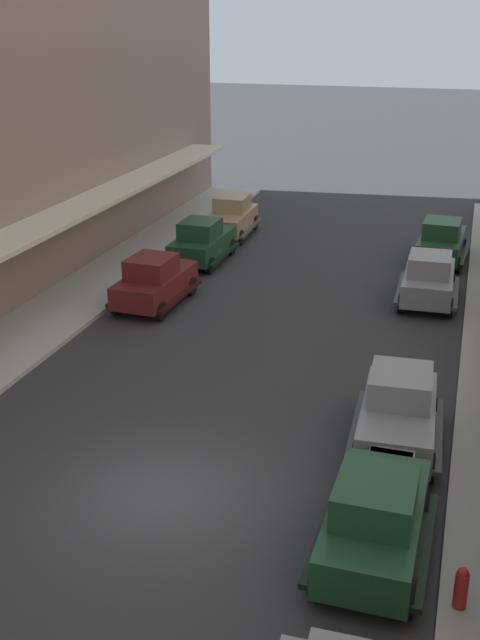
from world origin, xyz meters
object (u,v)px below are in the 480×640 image
at_px(parked_car_5, 429,277).
at_px(fire_hydrant, 461,587).
at_px(parked_car_1, 441,240).
at_px(parked_car_4, 155,280).
at_px(parked_car_2, 202,240).
at_px(parked_car_6, 231,216).
at_px(parked_car_3, 398,410).
at_px(parked_car_0, 375,516).

distance_m(parked_car_5, fire_hydrant, 15.95).
relative_size(parked_car_1, parked_car_4, 1.00).
height_order(parked_car_2, fire_hydrant, parked_car_2).
distance_m(parked_car_2, parked_car_6, 4.35).
xyz_separation_m(parked_car_3, parked_car_4, (-9.31, 7.30, 0.00)).
bearing_deg(parked_car_0, parked_car_1, 89.75).
bearing_deg(parked_car_3, parked_car_2, 126.74).
bearing_deg(parked_car_6, parked_car_1, -8.45).
bearing_deg(parked_car_0, parked_car_2, 119.07).
relative_size(parked_car_0, parked_car_4, 0.99).
xyz_separation_m(parked_car_3, parked_car_6, (-9.50, 16.93, 0.00)).
bearing_deg(parked_car_0, parked_car_5, 90.24).
bearing_deg(fire_hydrant, parked_car_1, 94.25).
xyz_separation_m(parked_car_1, fire_hydrant, (1.56, -20.95, -0.38)).
relative_size(parked_car_2, fire_hydrant, 5.21).
bearing_deg(parked_car_4, parked_car_2, 90.88).
bearing_deg(parked_car_3, parked_car_1, 89.57).
distance_m(parked_car_1, fire_hydrant, 21.02).
xyz_separation_m(parked_car_2, parked_car_6, (-0.11, 4.35, 0.00)).
xyz_separation_m(parked_car_1, parked_car_6, (-9.62, 1.43, 0.00)).
height_order(parked_car_1, parked_car_2, same).
xyz_separation_m(parked_car_0, parked_car_6, (-9.54, 21.30, 0.00)).
distance_m(parked_car_1, parked_car_6, 9.73).
bearing_deg(parked_car_4, parked_car_5, 18.48).
distance_m(parked_car_0, parked_car_1, 19.87).
bearing_deg(parked_car_2, fire_hydrant, -58.46).
xyz_separation_m(parked_car_6, fire_hydrant, (11.18, -22.38, -0.38)).
height_order(parked_car_4, parked_car_5, same).
bearing_deg(parked_car_5, parked_car_1, 88.35).
bearing_deg(parked_car_6, parked_car_0, -65.89).
bearing_deg(parked_car_1, parked_car_4, -138.98).
xyz_separation_m(parked_car_0, fire_hydrant, (1.64, -1.08, -0.38)).
height_order(parked_car_2, parked_car_5, same).
bearing_deg(parked_car_4, parked_car_0, -51.32).
height_order(parked_car_1, parked_car_5, same).
bearing_deg(parked_car_2, parked_car_5, -13.12).
distance_m(parked_car_2, parked_car_5, 9.62).
xyz_separation_m(parked_car_2, parked_car_5, (9.37, -2.18, 0.00)).
bearing_deg(parked_car_5, parked_car_3, -89.83).
distance_m(parked_car_1, parked_car_3, 15.50).
height_order(parked_car_3, fire_hydrant, parked_car_3).
xyz_separation_m(parked_car_1, parked_car_3, (-0.12, -15.50, 0.00)).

